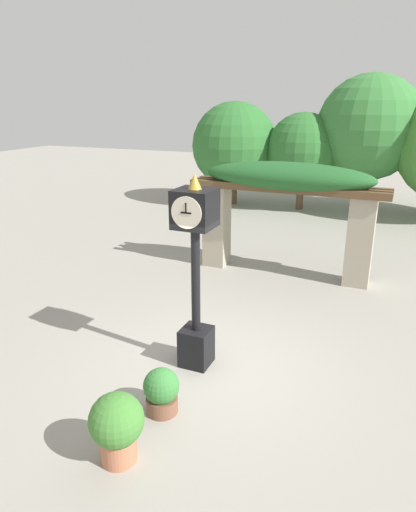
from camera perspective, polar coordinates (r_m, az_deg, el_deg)
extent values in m
plane|color=gray|center=(7.91, 0.41, -13.56)|extent=(60.00, 60.00, 0.00)
cube|color=black|center=(7.82, -1.47, -11.22)|extent=(0.48, 0.48, 0.65)
cylinder|color=black|center=(7.30, -1.55, -3.17)|extent=(0.15, 0.15, 1.71)
cylinder|color=gold|center=(7.01, -1.61, 3.45)|extent=(0.23, 0.23, 0.04)
cube|color=black|center=(6.94, -1.63, 5.96)|extent=(0.59, 0.59, 0.59)
cylinder|color=beige|center=(6.67, -2.73, 5.42)|extent=(0.48, 0.02, 0.48)
cylinder|color=beige|center=(7.21, -0.61, 6.47)|extent=(0.48, 0.02, 0.48)
cube|color=black|center=(6.66, -2.79, 5.39)|extent=(0.17, 0.01, 0.02)
cube|color=black|center=(6.64, -2.80, 6.00)|extent=(0.02, 0.01, 0.15)
cone|color=gold|center=(6.86, -1.67, 9.34)|extent=(0.21, 0.21, 0.24)
cube|color=#A89E89|center=(12.18, 1.10, 3.80)|extent=(0.59, 0.59, 2.15)
cube|color=#A89E89|center=(11.38, 18.47, 1.72)|extent=(0.59, 0.59, 2.15)
cube|color=brown|center=(11.09, 9.44, 8.21)|extent=(4.86, 0.16, 0.17)
cube|color=brown|center=(11.38, 9.81, 8.46)|extent=(4.86, 0.16, 0.17)
cube|color=brown|center=(11.66, 10.17, 8.69)|extent=(4.86, 0.16, 0.17)
ellipsoid|color=#235B28|center=(11.33, 9.89, 9.76)|extent=(4.16, 1.19, 0.70)
cylinder|color=brown|center=(6.91, -5.77, -17.97)|extent=(0.46, 0.46, 0.23)
sphere|color=#387A38|center=(6.72, -5.86, -15.85)|extent=(0.52, 0.52, 0.52)
cylinder|color=#B26B4C|center=(6.22, -11.10, -22.52)|extent=(0.45, 0.45, 0.34)
sphere|color=#427F33|center=(5.95, -11.37, -19.45)|extent=(0.68, 0.68, 0.68)
cylinder|color=brown|center=(19.78, 3.24, 8.29)|extent=(0.28, 0.28, 1.23)
sphere|color=#2D6B2D|center=(19.52, 3.34, 13.64)|extent=(3.53, 3.53, 3.53)
cylinder|color=brown|center=(19.11, 11.43, 7.84)|extent=(0.28, 0.28, 1.40)
sphere|color=#2D6B2D|center=(18.87, 11.77, 12.90)|extent=(2.86, 2.86, 2.86)
cylinder|color=brown|center=(19.42, 18.77, 8.06)|extent=(0.28, 0.28, 1.84)
sphere|color=#387A38|center=(19.16, 19.52, 14.88)|extent=(4.00, 4.00, 4.00)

